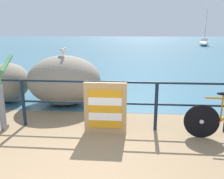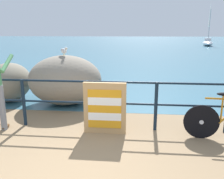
% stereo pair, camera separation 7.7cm
% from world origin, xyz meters
% --- Properties ---
extents(ground_plane, '(120.00, 120.00, 0.10)m').
position_xyz_m(ground_plane, '(0.00, 20.00, -0.05)').
color(ground_plane, '#846B4C').
extents(sea_surface, '(120.00, 90.00, 0.01)m').
position_xyz_m(sea_surface, '(0.00, 47.89, 0.00)').
color(sea_surface, '#38667A').
rests_on(sea_surface, ground_plane).
extents(promenade_railing, '(8.50, 0.07, 1.02)m').
position_xyz_m(promenade_railing, '(0.00, 1.91, 0.64)').
color(promenade_railing, black).
rests_on(promenade_railing, ground_plane).
extents(folded_deckchair_stack, '(0.84, 0.10, 1.04)m').
position_xyz_m(folded_deckchair_stack, '(0.39, 1.65, 0.52)').
color(folded_deckchair_stack, tan).
rests_on(folded_deckchair_stack, ground_plane).
extents(breakwater_boulder_main, '(2.03, 1.73, 1.37)m').
position_xyz_m(breakwater_boulder_main, '(-0.96, 3.53, 0.68)').
color(breakwater_boulder_main, gray).
rests_on(breakwater_boulder_main, ground).
extents(breakwater_boulder_left, '(1.15, 1.52, 1.11)m').
position_xyz_m(breakwater_boulder_left, '(-2.68, 3.68, 0.56)').
color(breakwater_boulder_left, slate).
rests_on(breakwater_boulder_left, ground).
extents(seagull, '(0.29, 0.29, 0.23)m').
position_xyz_m(seagull, '(-0.94, 3.47, 1.51)').
color(seagull, gold).
rests_on(seagull, breakwater_boulder_main).
extents(sailboat, '(2.10, 4.57, 6.16)m').
position_xyz_m(sailboat, '(11.04, 32.41, 0.71)').
color(sailboat, white).
rests_on(sailboat, sea_surface).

